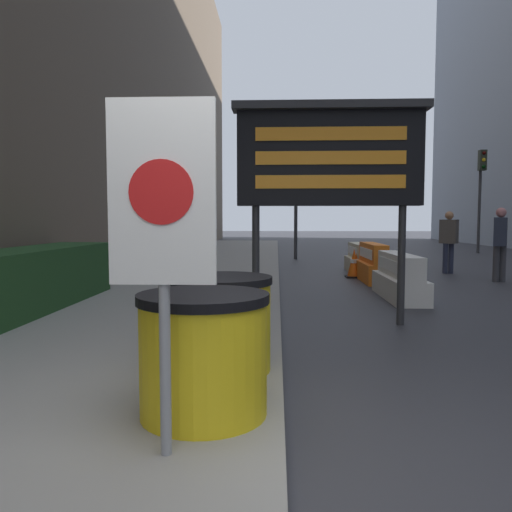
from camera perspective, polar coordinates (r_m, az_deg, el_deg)
The scene contains 15 objects.
ground_plane at distance 2.70m, azimuth 3.52°, elevation -26.90°, with size 120.00×120.00×0.00m, color #2D2D33.
hedge_strip at distance 7.12m, azimuth -26.82°, elevation -2.98°, with size 0.90×5.40×0.85m.
barrel_drum_foreground at distance 3.28m, azimuth -6.02°, elevation -11.04°, with size 0.85×0.85×0.79m.
barrel_drum_middle at distance 4.20m, azimuth -3.97°, elevation -7.66°, with size 0.85×0.85×0.79m.
warning_sign at distance 2.62m, azimuth -10.64°, elevation 4.32°, with size 0.56×0.08×1.87m.
message_board at distance 6.72m, azimuth 8.38°, elevation 11.05°, with size 2.53×0.36×2.90m.
jersey_barrier_white at distance 9.22m, azimuth 16.06°, elevation -2.51°, with size 0.57×2.09×0.79m.
jersey_barrier_orange_near at distance 11.60m, azimuth 13.21°, elevation -0.98°, with size 0.53×1.85×0.86m.
jersey_barrier_cream at distance 13.56m, azimuth 11.63°, elevation -0.39°, with size 0.52×1.77×0.77m.
traffic_cone_near at distance 12.68m, azimuth 11.37°, elevation -0.96°, with size 0.32×0.32×0.58m.
traffic_cone_mid at distance 12.27m, azimuth 11.13°, elevation -0.85°, with size 0.39×0.39×0.70m.
traffic_light_near_curb at distance 17.69m, azimuth 4.61°, elevation 10.33°, with size 0.28×0.44×4.59m.
traffic_light_far_side at distance 22.97m, azimuth 24.34°, elevation 8.01°, with size 0.28×0.45×4.28m.
pedestrian_worker at distance 12.47m, azimuth 26.14°, elevation 1.85°, with size 0.43×0.51×1.67m.
pedestrian_passerby at distance 13.90m, azimuth 21.17°, elevation 2.06°, with size 0.49×0.46×1.62m.
Camera 1 is at (-0.05, -2.32, 1.39)m, focal length 35.00 mm.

